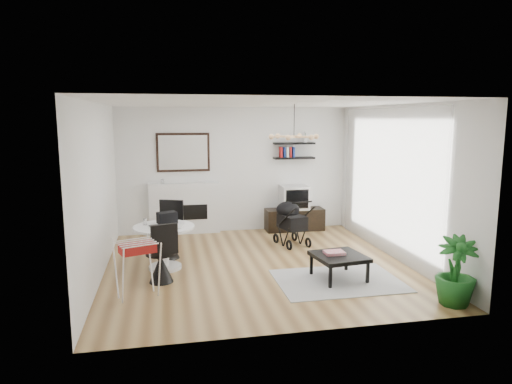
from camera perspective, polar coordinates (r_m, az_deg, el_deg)
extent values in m
plane|color=brown|center=(7.82, 0.18, -9.14)|extent=(5.00, 5.00, 0.00)
plane|color=white|center=(7.43, 0.19, 11.05)|extent=(5.00, 5.00, 0.00)
plane|color=white|center=(9.95, -2.69, 2.77)|extent=(5.00, 0.00, 5.00)
plane|color=white|center=(7.43, -19.07, 0.10)|extent=(0.00, 5.00, 5.00)
plane|color=white|center=(8.37, 17.21, 1.16)|extent=(0.00, 5.00, 5.00)
cube|color=white|center=(8.49, 15.98, 1.33)|extent=(0.04, 3.60, 2.60)
cube|color=white|center=(9.89, -8.90, -2.06)|extent=(1.50, 0.15, 1.10)
cube|color=black|center=(9.84, -8.88, -2.53)|extent=(0.95, 0.06, 0.32)
cube|color=black|center=(9.79, -9.09, 4.92)|extent=(1.12, 0.03, 0.82)
cube|color=white|center=(9.77, -9.09, 4.91)|extent=(1.02, 0.01, 0.72)
cube|color=black|center=(10.07, 4.77, 4.26)|extent=(0.90, 0.25, 0.04)
cube|color=black|center=(10.05, 4.79, 6.08)|extent=(0.90, 0.25, 0.04)
cube|color=black|center=(10.18, 4.83, -3.43)|extent=(1.29, 0.45, 0.48)
cube|color=silver|center=(10.08, 4.78, -0.66)|extent=(0.59, 0.52, 0.52)
cube|color=black|center=(9.84, 5.18, -0.91)|extent=(0.50, 0.01, 0.41)
cylinder|color=white|center=(7.80, -11.28, -9.16)|extent=(0.53, 0.53, 0.06)
cylinder|color=white|center=(7.70, -11.36, -6.74)|extent=(0.13, 0.13, 0.63)
cylinder|color=white|center=(7.61, -11.44, -4.33)|extent=(0.99, 0.99, 0.04)
imported|color=black|center=(7.56, -12.12, -4.21)|extent=(0.32, 0.24, 0.02)
cube|color=black|center=(7.79, -11.06, -3.16)|extent=(0.36, 0.28, 0.19)
cube|color=white|center=(7.52, -10.39, -4.28)|extent=(0.38, 0.34, 0.01)
cylinder|color=white|center=(7.74, -13.70, -3.62)|extent=(0.07, 0.07, 0.11)
cylinder|color=black|center=(8.22, -10.97, -4.82)|extent=(0.48, 0.48, 0.05)
cone|color=black|center=(8.29, -10.92, -6.59)|extent=(0.40, 0.40, 0.46)
cube|color=black|center=(8.36, -10.51, -2.64)|extent=(0.43, 0.20, 0.49)
cylinder|color=black|center=(7.07, -11.85, -7.46)|extent=(0.45, 0.45, 0.05)
cone|color=black|center=(7.15, -11.78, -9.33)|extent=(0.36, 0.36, 0.43)
cube|color=black|center=(6.82, -11.36, -5.86)|extent=(0.40, 0.17, 0.46)
cube|color=maroon|center=(6.49, -14.71, -6.72)|extent=(0.53, 0.41, 0.12)
cube|color=black|center=(8.95, 4.53, -3.74)|extent=(0.51, 0.65, 0.27)
ellipsoid|color=black|center=(9.05, 4.01, -2.22)|extent=(0.46, 0.46, 0.33)
cylinder|color=black|center=(8.54, 5.77, -1.28)|extent=(0.42, 0.13, 0.03)
torus|color=black|center=(9.17, 2.51, -5.82)|extent=(0.09, 0.21, 0.20)
torus|color=black|center=(9.36, 4.82, -5.52)|extent=(0.09, 0.21, 0.20)
torus|color=black|center=(8.71, 4.16, -6.64)|extent=(0.09, 0.21, 0.20)
torus|color=black|center=(8.92, 6.55, -6.30)|extent=(0.09, 0.21, 0.20)
cube|color=#A7A7A7|center=(7.21, 10.22, -10.85)|extent=(1.87, 1.35, 0.01)
cube|color=black|center=(7.19, 10.35, -7.95)|extent=(0.83, 0.83, 0.06)
cube|color=black|center=(6.84, 9.27, -10.48)|extent=(0.04, 0.04, 0.31)
cube|color=black|center=(7.15, 13.79, -9.76)|extent=(0.04, 0.04, 0.31)
cube|color=black|center=(7.37, 6.93, -8.98)|extent=(0.04, 0.04, 0.31)
cube|color=black|center=(7.66, 11.22, -8.39)|extent=(0.04, 0.04, 0.31)
cube|color=#DC374D|center=(7.20, 9.77, -7.47)|extent=(0.30, 0.24, 0.04)
imported|color=#19591C|center=(6.66, 23.71, -9.03)|extent=(0.67, 0.67, 0.93)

